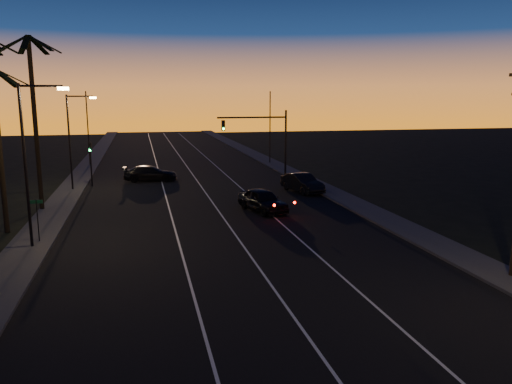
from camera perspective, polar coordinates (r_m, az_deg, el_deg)
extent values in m
cube|color=black|center=(39.87, -5.71, -1.23)|extent=(20.00, 170.00, 0.01)
cube|color=#31322F|center=(40.04, -21.82, -1.80)|extent=(2.40, 170.00, 0.16)
cube|color=#31322F|center=(42.71, 9.35, -0.42)|extent=(2.40, 170.00, 0.16)
cube|color=silver|center=(39.60, -10.02, -1.41)|extent=(0.12, 160.00, 0.01)
cube|color=silver|center=(39.93, -5.00, -1.18)|extent=(0.12, 160.00, 0.01)
cube|color=silver|center=(40.55, -0.10, -0.96)|extent=(0.12, 160.00, 0.01)
cylinder|color=black|center=(33.87, -27.23, 4.05)|extent=(0.32, 0.32, 10.00)
cube|color=black|center=(33.75, -26.06, 11.70)|extent=(2.18, 0.92, 1.18)
cube|color=black|center=(34.57, -26.78, 11.59)|extent=(1.25, 2.12, 1.18)
cube|color=black|center=(32.92, -26.72, 11.70)|extent=(1.95, 1.61, 1.18)
cylinder|color=black|center=(39.41, -23.90, 6.93)|extent=(0.32, 0.32, 12.50)
cube|color=black|center=(39.62, -22.96, 15.27)|extent=(2.18, 0.92, 1.18)
cube|color=black|center=(40.40, -23.65, 15.12)|extent=(1.25, 2.12, 1.18)
cube|color=black|center=(40.55, -24.97, 15.00)|extent=(1.34, 2.09, 1.18)
cube|color=black|center=(39.94, -25.99, 15.00)|extent=(2.18, 0.82, 1.18)
cube|color=black|center=(39.03, -25.95, 15.13)|extent=(1.90, 1.69, 1.18)
cube|color=black|center=(38.49, -24.82, 15.29)|extent=(0.45, 2.16, 1.18)
cube|color=black|center=(38.76, -23.46, 15.36)|extent=(1.95, 1.61, 1.18)
cylinder|color=black|center=(29.56, -24.85, 2.46)|extent=(0.16, 0.16, 9.00)
cylinder|color=black|center=(29.12, -23.38, 11.07)|extent=(2.20, 0.12, 0.12)
cube|color=#FFC066|center=(28.95, -21.18, 10.97)|extent=(0.55, 0.26, 0.16)
cylinder|color=black|center=(47.25, -20.52, 5.22)|extent=(0.16, 0.16, 8.50)
cylinder|color=black|center=(46.95, -19.51, 10.28)|extent=(2.20, 0.12, 0.12)
cube|color=#FFC066|center=(46.85, -18.14, 10.20)|extent=(0.55, 0.26, 0.16)
cylinder|color=black|center=(31.05, -23.66, -3.11)|extent=(0.06, 0.06, 2.60)
cube|color=#0B4623|center=(30.81, -23.82, -1.03)|extent=(0.70, 0.03, 0.20)
cylinder|color=black|center=(51.01, 3.40, 5.40)|extent=(0.20, 0.20, 7.00)
cylinder|color=black|center=(49.94, -0.46, 8.52)|extent=(7.00, 0.16, 0.16)
cube|color=black|center=(49.42, -3.77, 7.60)|extent=(0.32, 0.28, 1.00)
sphere|color=black|center=(49.24, -3.74, 7.97)|extent=(0.20, 0.20, 0.20)
sphere|color=black|center=(49.25, -3.74, 7.59)|extent=(0.20, 0.20, 0.20)
sphere|color=#14FF59|center=(49.27, -3.73, 7.22)|extent=(0.20, 0.20, 0.20)
cylinder|color=black|center=(49.29, -18.34, 3.04)|extent=(0.14, 0.14, 4.20)
cube|color=black|center=(49.11, -18.45, 4.89)|extent=(0.28, 0.25, 0.90)
sphere|color=black|center=(48.94, -18.49, 5.20)|extent=(0.18, 0.18, 0.18)
sphere|color=black|center=(48.96, -18.47, 4.87)|extent=(0.18, 0.18, 0.18)
sphere|color=#14FF59|center=(48.99, -18.45, 4.55)|extent=(0.18, 0.18, 0.18)
cylinder|color=black|center=(64.09, -18.66, 6.85)|extent=(0.14, 0.14, 9.00)
cylinder|color=black|center=(62.86, 1.61, 7.34)|extent=(0.14, 0.14, 9.00)
imported|color=black|center=(36.55, 0.77, -0.94)|extent=(3.31, 5.23, 1.66)
sphere|color=#FF0F05|center=(33.65, 2.11, -1.51)|extent=(0.18, 0.18, 0.18)
sphere|color=#FF0F05|center=(34.55, 4.44, -1.22)|extent=(0.18, 0.18, 0.18)
imported|color=black|center=(44.18, 5.31, 1.04)|extent=(2.80, 5.22, 1.63)
imported|color=black|center=(50.99, -11.99, 2.10)|extent=(5.46, 2.65, 1.53)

